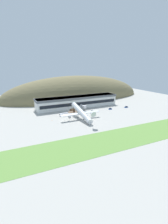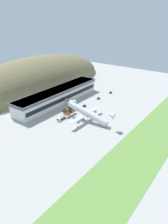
{
  "view_description": "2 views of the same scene",
  "coord_description": "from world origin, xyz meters",
  "px_view_note": "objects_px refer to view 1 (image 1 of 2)",
  "views": [
    {
      "loc": [
        -76.82,
        -136.48,
        50.18
      ],
      "look_at": [
        -10.11,
        -0.22,
        7.6
      ],
      "focal_mm": 28.0,
      "sensor_mm": 36.0,
      "label": 1
    },
    {
      "loc": [
        -136.28,
        -84.82,
        78.36
      ],
      "look_at": [
        -11.93,
        5.7,
        7.06
      ],
      "focal_mm": 35.0,
      "sensor_mm": 36.0,
      "label": 2
    }
  ],
  "objects_px": {
    "terminal_building": "(77,101)",
    "fuel_truck": "(64,114)",
    "service_car_1": "(92,111)",
    "service_car_2": "(126,107)",
    "service_car_3": "(110,109)",
    "cargo_airplane": "(81,112)",
    "jetway_0": "(83,106)",
    "traffic_cone_0": "(52,120)",
    "service_car_0": "(78,112)"
  },
  "relations": [
    {
      "from": "terminal_building",
      "to": "fuel_truck",
      "type": "bearing_deg",
      "value": -134.82
    },
    {
      "from": "service_car_1",
      "to": "service_car_2",
      "type": "relative_size",
      "value": 0.88
    },
    {
      "from": "terminal_building",
      "to": "service_car_3",
      "type": "height_order",
      "value": "terminal_building"
    },
    {
      "from": "terminal_building",
      "to": "cargo_airplane",
      "type": "distance_m",
      "value": 46.77
    },
    {
      "from": "fuel_truck",
      "to": "terminal_building",
      "type": "bearing_deg",
      "value": 45.18
    },
    {
      "from": "jetway_0",
      "to": "service_car_2",
      "type": "xyz_separation_m",
      "value": [
        49.53,
        -12.86,
        -3.34
      ]
    },
    {
      "from": "terminal_building",
      "to": "service_car_3",
      "type": "relative_size",
      "value": 25.48
    },
    {
      "from": "service_car_1",
      "to": "traffic_cone_0",
      "type": "relative_size",
      "value": 6.66
    },
    {
      "from": "fuel_truck",
      "to": "traffic_cone_0",
      "type": "bearing_deg",
      "value": -145.84
    },
    {
      "from": "jetway_0",
      "to": "service_car_2",
      "type": "height_order",
      "value": "jetway_0"
    },
    {
      "from": "service_car_1",
      "to": "fuel_truck",
      "type": "relative_size",
      "value": 0.46
    },
    {
      "from": "service_car_0",
      "to": "service_car_3",
      "type": "height_order",
      "value": "service_car_3"
    },
    {
      "from": "jetway_0",
      "to": "traffic_cone_0",
      "type": "xyz_separation_m",
      "value": [
        -42.18,
        -22.14,
        -3.71
      ]
    },
    {
      "from": "service_car_2",
      "to": "fuel_truck",
      "type": "relative_size",
      "value": 0.52
    },
    {
      "from": "terminal_building",
      "to": "jetway_0",
      "type": "distance_m",
      "value": 15.36
    },
    {
      "from": "traffic_cone_0",
      "to": "service_car_1",
      "type": "bearing_deg",
      "value": 12.88
    },
    {
      "from": "terminal_building",
      "to": "fuel_truck",
      "type": "relative_size",
      "value": 11.68
    },
    {
      "from": "cargo_airplane",
      "to": "service_car_2",
      "type": "xyz_separation_m",
      "value": [
        66.06,
        16.02,
        -5.65
      ]
    },
    {
      "from": "service_car_1",
      "to": "traffic_cone_0",
      "type": "xyz_separation_m",
      "value": [
        -47.05,
        -10.76,
        -0.36
      ]
    },
    {
      "from": "cargo_airplane",
      "to": "fuel_truck",
      "type": "bearing_deg",
      "value": 122.5
    },
    {
      "from": "service_car_0",
      "to": "service_car_1",
      "type": "distance_m",
      "value": 15.19
    },
    {
      "from": "terminal_building",
      "to": "service_car_1",
      "type": "distance_m",
      "value": 27.71
    },
    {
      "from": "cargo_airplane",
      "to": "traffic_cone_0",
      "type": "xyz_separation_m",
      "value": [
        -25.66,
        6.74,
        -6.02
      ]
    },
    {
      "from": "jetway_0",
      "to": "service_car_2",
      "type": "bearing_deg",
      "value": -14.56
    },
    {
      "from": "service_car_0",
      "to": "cargo_airplane",
      "type": "bearing_deg",
      "value": -107.65
    },
    {
      "from": "terminal_building",
      "to": "jetway_0",
      "type": "height_order",
      "value": "terminal_building"
    },
    {
      "from": "fuel_truck",
      "to": "service_car_1",
      "type": "bearing_deg",
      "value": 1.14
    },
    {
      "from": "cargo_airplane",
      "to": "service_car_0",
      "type": "xyz_separation_m",
      "value": [
        6.49,
        20.39,
        -5.72
      ]
    },
    {
      "from": "cargo_airplane",
      "to": "traffic_cone_0",
      "type": "height_order",
      "value": "cargo_airplane"
    },
    {
      "from": "service_car_0",
      "to": "terminal_building",
      "type": "bearing_deg",
      "value": 67.72
    },
    {
      "from": "terminal_building",
      "to": "cargo_airplane",
      "type": "bearing_deg",
      "value": -110.16
    },
    {
      "from": "jetway_0",
      "to": "service_car_1",
      "type": "height_order",
      "value": "jetway_0"
    },
    {
      "from": "terminal_building",
      "to": "jetway_0",
      "type": "bearing_deg",
      "value": -88.44
    },
    {
      "from": "traffic_cone_0",
      "to": "fuel_truck",
      "type": "bearing_deg",
      "value": 34.16
    },
    {
      "from": "cargo_airplane",
      "to": "service_car_3",
      "type": "bearing_deg",
      "value": 21.12
    },
    {
      "from": "jetway_0",
      "to": "fuel_truck",
      "type": "relative_size",
      "value": 1.38
    },
    {
      "from": "service_car_1",
      "to": "service_car_2",
      "type": "bearing_deg",
      "value": -1.9
    },
    {
      "from": "service_car_0",
      "to": "traffic_cone_0",
      "type": "distance_m",
      "value": 34.92
    },
    {
      "from": "service_car_2",
      "to": "service_car_3",
      "type": "xyz_separation_m",
      "value": [
        -21.58,
        1.16,
        0.02
      ]
    },
    {
      "from": "cargo_airplane",
      "to": "service_car_2",
      "type": "relative_size",
      "value": 10.89
    },
    {
      "from": "jetway_0",
      "to": "service_car_3",
      "type": "relative_size",
      "value": 3.0
    },
    {
      "from": "service_car_0",
      "to": "service_car_3",
      "type": "xyz_separation_m",
      "value": [
        37.99,
        -3.21,
        0.09
      ]
    },
    {
      "from": "terminal_building",
      "to": "service_car_1",
      "type": "relative_size",
      "value": 25.32
    },
    {
      "from": "fuel_truck",
      "to": "traffic_cone_0",
      "type": "relative_size",
      "value": 14.44
    },
    {
      "from": "cargo_airplane",
      "to": "service_car_0",
      "type": "distance_m",
      "value": 22.15
    },
    {
      "from": "service_car_2",
      "to": "service_car_0",
      "type": "bearing_deg",
      "value": 175.81
    },
    {
      "from": "jetway_0",
      "to": "service_car_1",
      "type": "distance_m",
      "value": 12.83
    },
    {
      "from": "service_car_3",
      "to": "fuel_truck",
      "type": "bearing_deg",
      "value": -179.67
    },
    {
      "from": "cargo_airplane",
      "to": "service_car_1",
      "type": "xyz_separation_m",
      "value": [
        21.4,
        17.5,
        -5.66
      ]
    },
    {
      "from": "traffic_cone_0",
      "to": "service_car_0",
      "type": "bearing_deg",
      "value": 23.0
    }
  ]
}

